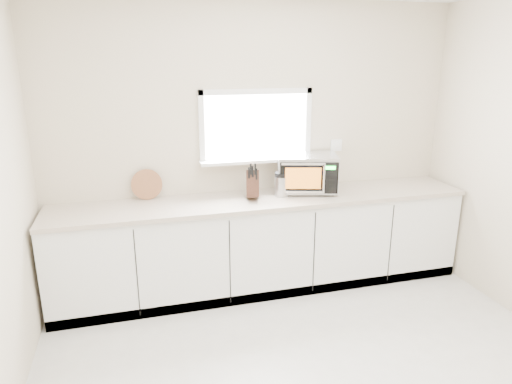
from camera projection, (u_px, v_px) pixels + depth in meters
name	position (u px, v px, depth m)	size (l,w,h in m)	color
back_wall	(256.00, 145.00, 4.42)	(4.00, 0.17, 2.70)	beige
cabinets	(264.00, 245.00, 4.41)	(3.92, 0.60, 0.88)	white
countertop	(264.00, 200.00, 4.27)	(3.92, 0.64, 0.04)	#BBAE9A
microwave	(307.00, 172.00, 4.43)	(0.66, 0.57, 0.36)	black
knife_block	(252.00, 183.00, 4.20)	(0.16, 0.26, 0.35)	#402317
cutting_board	(147.00, 184.00, 4.19)	(0.28, 0.28, 0.02)	brown
coffee_grinder	(282.00, 184.00, 4.29)	(0.14, 0.14, 0.23)	#ACAEB3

